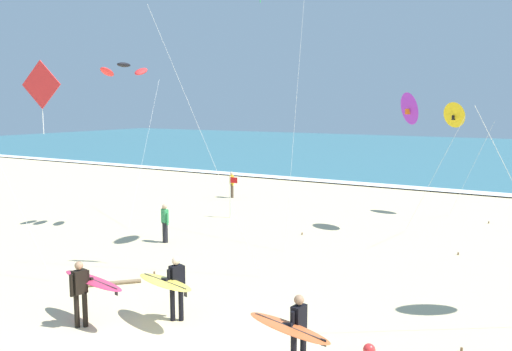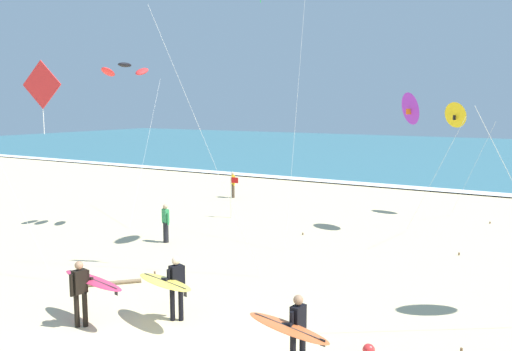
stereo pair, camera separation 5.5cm
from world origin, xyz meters
TOP-DOWN VIEW (x-y plane):
  - ocean_water at (0.00, 57.03)m, footprint 160.00×60.00m
  - shoreline_foam at (0.00, 27.33)m, footprint 160.00×1.49m
  - surfer_lead at (-2.53, 0.82)m, footprint 2.52×1.09m
  - surfer_trailing at (3.16, 1.16)m, footprint 2.00×1.02m
  - surfer_third at (-0.78, 2.01)m, footprint 2.23×1.19m
  - kite_delta_golden_far at (2.84, 19.65)m, footprint 2.63×1.55m
  - kite_arc_charcoal_high at (-9.14, 9.18)m, footprint 2.82×5.10m
  - kite_diamond_scarlet_low at (-6.21, 2.60)m, footprint 3.08×0.57m
  - kite_delta_violet_close at (1.83, 14.99)m, footprint 3.34×3.40m
  - bystander_green_top at (-6.14, 8.14)m, footprint 0.47×0.28m
  - bystander_yellow_top at (-9.54, 18.31)m, footprint 0.41×0.34m
  - lifeguard_flag at (-6.43, 13.49)m, footprint 0.45×0.05m
  - beach_ball at (4.21, 2.82)m, footprint 0.28×0.28m
  - driftwood_log at (-4.20, 3.33)m, footprint 1.28×1.32m

SIDE VIEW (x-z plane):
  - ocean_water at x=0.00m, z-range 0.00..0.08m
  - driftwood_log at x=-4.20m, z-range 0.00..0.12m
  - shoreline_foam at x=0.00m, z-range 0.08..0.09m
  - beach_ball at x=4.21m, z-range 0.00..0.28m
  - bystander_green_top at x=-6.14m, z-range 0.02..1.61m
  - bystander_yellow_top at x=-9.54m, z-range 0.02..1.61m
  - surfer_trailing at x=3.16m, z-range 0.19..1.89m
  - surfer_lead at x=-2.53m, z-range 0.19..1.90m
  - surfer_third at x=-0.78m, z-range 0.20..1.90m
  - lifeguard_flag at x=-6.43m, z-range 0.22..2.32m
  - kite_delta_golden_far at x=2.84m, z-range 2.20..7.93m
  - kite_delta_violet_close at x=1.83m, z-range 2.34..8.47m
  - kite_diamond_scarlet_low at x=-6.21m, z-range 2.58..9.49m
  - kite_arc_charcoal_high at x=-9.14m, z-range 3.38..10.78m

